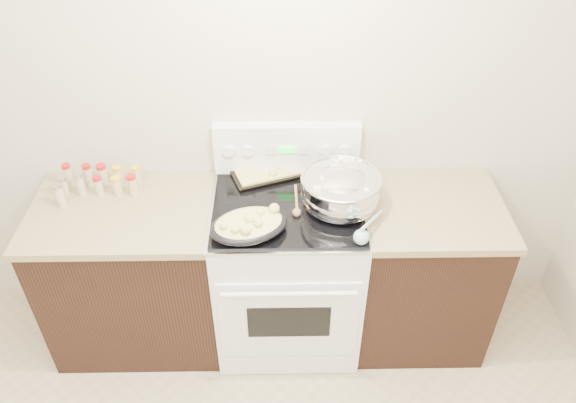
{
  "coord_description": "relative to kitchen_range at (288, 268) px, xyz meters",
  "views": [
    {
      "loc": [
        0.32,
        -0.75,
        2.69
      ],
      "look_at": [
        0.35,
        1.37,
        1.0
      ],
      "focal_mm": 35.0,
      "sensor_mm": 36.0,
      "label": 1
    }
  ],
  "objects": [
    {
      "name": "counter_right",
      "position": [
        0.73,
        0.01,
        -0.03
      ],
      "size": [
        0.73,
        0.67,
        0.92
      ],
      "color": "black",
      "rests_on": "ground"
    },
    {
      "name": "mixing_bowl",
      "position": [
        0.26,
        -0.02,
        0.54
      ],
      "size": [
        0.39,
        0.39,
        0.23
      ],
      "color": "silver",
      "rests_on": "kitchen_range"
    },
    {
      "name": "roasting_pan",
      "position": [
        -0.18,
        -0.21,
        0.5
      ],
      "size": [
        0.43,
        0.36,
        0.11
      ],
      "color": "black",
      "rests_on": "kitchen_range"
    },
    {
      "name": "kitchen_range",
      "position": [
        0.0,
        0.0,
        0.0
      ],
      "size": [
        0.78,
        0.73,
        1.22
      ],
      "color": "white",
      "rests_on": "ground"
    },
    {
      "name": "spice_jars",
      "position": [
        -0.98,
        0.15,
        0.49
      ],
      "size": [
        0.4,
        0.23,
        0.13
      ],
      "color": "#BFB28C",
      "rests_on": "counter_left"
    },
    {
      "name": "counter_left",
      "position": [
        -0.83,
        0.01,
        -0.03
      ],
      "size": [
        0.93,
        0.67,
        0.92
      ],
      "color": "black",
      "rests_on": "ground"
    },
    {
      "name": "blue_ladle",
      "position": [
        0.34,
        -0.27,
        0.48
      ],
      "size": [
        0.17,
        0.23,
        0.09
      ],
      "color": "#88C1CB",
      "rests_on": "kitchen_range"
    },
    {
      "name": "baking_sheet",
      "position": [
        -0.11,
        0.28,
        0.47
      ],
      "size": [
        0.45,
        0.38,
        0.06
      ],
      "color": "black",
      "rests_on": "kitchen_range"
    },
    {
      "name": "room_shell",
      "position": [
        -0.35,
        -1.42,
        1.21
      ],
      "size": [
        4.1,
        3.6,
        2.75
      ],
      "color": "beige",
      "rests_on": "ground"
    },
    {
      "name": "wooden_spoon",
      "position": [
        0.04,
        -0.05,
        0.46
      ],
      "size": [
        0.04,
        0.25,
        0.04
      ],
      "color": "#9B7247",
      "rests_on": "kitchen_range"
    }
  ]
}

